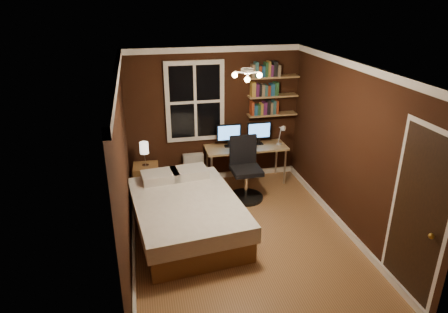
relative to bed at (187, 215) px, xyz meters
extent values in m
plane|color=brown|center=(0.77, -0.31, -0.30)|extent=(4.20, 4.20, 0.00)
cube|color=black|center=(0.77, 1.79, 0.95)|extent=(3.20, 0.04, 2.50)
cube|color=black|center=(-0.83, -0.31, 0.95)|extent=(0.04, 4.20, 2.50)
cube|color=black|center=(2.37, -0.31, 0.95)|extent=(0.04, 4.20, 2.50)
cube|color=white|center=(0.77, -0.31, 2.20)|extent=(3.20, 4.20, 0.02)
cube|color=white|center=(0.42, 1.76, 1.25)|extent=(1.06, 0.06, 1.46)
sphere|color=gold|center=(2.32, -2.16, 0.70)|extent=(0.06, 0.06, 0.06)
cube|color=#A58250|center=(1.85, 1.67, 0.95)|extent=(0.92, 0.22, 0.03)
cube|color=#A58250|center=(1.85, 1.67, 1.30)|extent=(0.92, 0.22, 0.03)
cube|color=#A58250|center=(1.85, 1.67, 1.65)|extent=(0.92, 0.22, 0.03)
cube|color=brown|center=(0.00, -0.03, -0.14)|extent=(1.61, 2.14, 0.32)
cube|color=silver|center=(0.00, -0.03, 0.14)|extent=(1.70, 2.20, 0.24)
cube|color=silver|center=(-0.32, 0.72, 0.33)|extent=(0.62, 0.46, 0.14)
cube|color=silver|center=(0.15, 0.77, 0.33)|extent=(0.62, 0.46, 0.14)
cube|color=brown|center=(-0.54, 1.40, -0.03)|extent=(0.46, 0.46, 0.55)
cube|color=silver|center=(0.35, 1.68, -0.01)|extent=(0.38, 0.13, 0.57)
cube|color=#A58250|center=(1.31, 1.49, 0.40)|extent=(1.51, 0.57, 0.04)
cylinder|color=beige|center=(0.62, 1.24, 0.04)|extent=(0.04, 0.04, 0.68)
cylinder|color=beige|center=(2.01, 1.24, 0.04)|extent=(0.04, 0.04, 0.68)
cylinder|color=beige|center=(0.62, 1.73, 0.04)|extent=(0.04, 0.04, 0.68)
cylinder|color=beige|center=(2.01, 1.73, 0.04)|extent=(0.04, 0.04, 0.68)
cylinder|color=black|center=(1.14, 0.83, -0.27)|extent=(0.61, 0.61, 0.05)
cylinder|color=silver|center=(1.14, 0.83, -0.02)|extent=(0.07, 0.07, 0.46)
cube|color=black|center=(1.14, 0.83, 0.25)|extent=(0.50, 0.50, 0.08)
cube|color=black|center=(1.14, 1.05, 0.55)|extent=(0.47, 0.06, 0.52)
camera|label=1|loc=(-0.56, -5.15, 3.07)|focal=32.00mm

